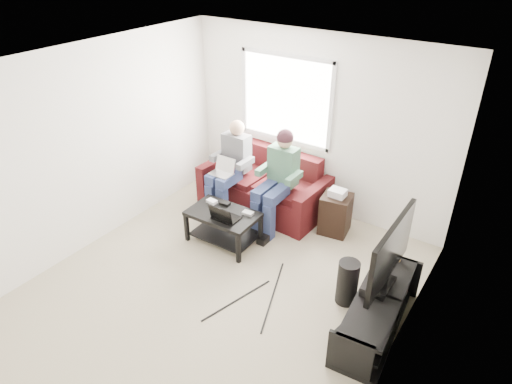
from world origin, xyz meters
TOP-DOWN VIEW (x-y plane):
  - floor at (0.00, 0.00)m, footprint 4.50×4.50m
  - ceiling at (0.00, 0.00)m, footprint 4.50×4.50m
  - wall_back at (0.00, 2.25)m, footprint 4.50×0.00m
  - wall_front at (0.00, -2.25)m, footprint 4.50×0.00m
  - wall_left at (-2.00, 0.00)m, footprint 0.00×4.50m
  - wall_right at (2.00, 0.00)m, footprint 0.00×4.50m
  - window at (-0.50, 2.23)m, footprint 1.48×0.04m
  - sofa at (-0.56, 1.82)m, footprint 1.88×0.96m
  - person_left at (-0.96, 1.49)m, footprint 0.40×0.70m
  - person_right at (-0.16, 1.51)m, footprint 0.40×0.71m
  - laptop_silver at (-0.96, 1.29)m, footprint 0.35×0.26m
  - coffee_table at (-0.53, 0.73)m, footprint 0.94×0.59m
  - laptop_black at (-0.41, 0.65)m, footprint 0.35×0.26m
  - controller_a at (-0.81, 0.85)m, footprint 0.15×0.10m
  - controller_b at (-0.63, 0.91)m, footprint 0.15×0.11m
  - controller_c at (-0.23, 0.88)m, footprint 0.15×0.10m
  - tv_stand at (1.77, 0.39)m, footprint 0.57×1.50m
  - tv at (1.77, 0.49)m, footprint 0.12×1.10m
  - soundbar at (1.65, 0.49)m, footprint 0.12×0.50m
  - drink_cup at (1.72, 1.02)m, footprint 0.08×0.08m
  - console_white at (1.77, -0.01)m, footprint 0.30×0.22m
  - console_grey at (1.77, 0.69)m, footprint 0.34×0.26m
  - console_black at (1.77, 0.34)m, footprint 0.38×0.30m
  - subwoofer at (1.33, 0.60)m, footprint 0.24×0.24m
  - keyboard_floor at (1.53, 0.26)m, footprint 0.20×0.41m
  - end_table at (0.61, 1.80)m, footprint 0.38×0.38m

SIDE VIEW (x-z plane):
  - floor at x=0.00m, z-range 0.00..0.00m
  - keyboard_floor at x=1.53m, z-range 0.00..0.02m
  - tv_stand at x=1.77m, z-range -0.03..0.46m
  - subwoofer at x=1.33m, z-range 0.00..0.54m
  - console_white at x=1.77m, z-range 0.26..0.32m
  - console_black at x=1.77m, z-range 0.26..0.33m
  - console_grey at x=1.77m, z-range 0.26..0.34m
  - end_table at x=0.61m, z-range -0.03..0.64m
  - sofa at x=-0.56m, z-range -0.11..0.75m
  - coffee_table at x=-0.53m, z-range 0.11..0.57m
  - controller_a at x=-0.81m, z-range 0.46..0.50m
  - controller_b at x=-0.63m, z-range 0.46..0.50m
  - controller_c at x=-0.23m, z-range 0.46..0.50m
  - soundbar at x=1.65m, z-range 0.49..0.59m
  - drink_cup at x=1.72m, z-range 0.49..0.61m
  - laptop_black at x=-0.41m, z-range 0.46..0.70m
  - laptop_silver at x=-0.96m, z-range 0.61..0.85m
  - person_left at x=-0.96m, z-range 0.07..1.43m
  - person_right at x=-0.16m, z-range 0.11..1.51m
  - tv at x=1.77m, z-range 0.54..1.35m
  - wall_back at x=0.00m, z-range -0.95..3.55m
  - wall_front at x=0.00m, z-range -0.95..3.55m
  - wall_left at x=-2.00m, z-range -0.95..3.55m
  - wall_right at x=2.00m, z-range -0.95..3.55m
  - window at x=-0.50m, z-range 0.96..2.24m
  - ceiling at x=0.00m, z-range 2.60..2.60m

